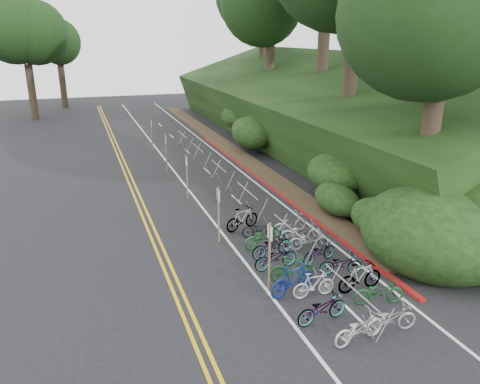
% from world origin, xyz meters
% --- Properties ---
extents(ground, '(120.00, 120.00, 0.00)m').
position_xyz_m(ground, '(0.00, 0.00, 0.00)').
color(ground, black).
rests_on(ground, ground).
extents(road_markings, '(7.47, 80.00, 0.01)m').
position_xyz_m(road_markings, '(0.63, 10.10, 0.00)').
color(road_markings, gold).
rests_on(road_markings, ground).
extents(red_curb, '(0.25, 28.00, 0.10)m').
position_xyz_m(red_curb, '(5.70, 12.00, 0.05)').
color(red_curb, maroon).
rests_on(red_curb, ground).
extents(embankment, '(14.30, 48.14, 9.11)m').
position_xyz_m(embankment, '(12.96, 19.04, 2.57)').
color(embankment, black).
rests_on(embankment, ground).
extents(bike_rack_front, '(1.10, 3.17, 1.08)m').
position_xyz_m(bike_rack_front, '(2.89, -1.85, 0.81)').
color(bike_rack_front, '#92959B').
rests_on(bike_rack_front, ground).
extents(bike_racks_rest, '(1.14, 23.00, 1.17)m').
position_xyz_m(bike_racks_rest, '(3.00, 13.00, 0.85)').
color(bike_racks_rest, '#92959B').
rests_on(bike_racks_rest, ground).
extents(signpost_near, '(0.08, 0.40, 2.56)m').
position_xyz_m(signpost_near, '(1.08, 0.49, 1.46)').
color(signpost_near, brown).
rests_on(signpost_near, ground).
extents(signposts_rest, '(0.08, 18.40, 2.50)m').
position_xyz_m(signposts_rest, '(0.60, 14.00, 1.43)').
color(signposts_rest, brown).
rests_on(signposts_rest, ground).
extents(bike_front, '(0.98, 1.97, 1.14)m').
position_xyz_m(bike_front, '(1.75, -0.05, 0.57)').
color(bike_front, navy).
rests_on(bike_front, ground).
extents(bike_valet, '(3.21, 10.91, 1.10)m').
position_xyz_m(bike_valet, '(2.99, 1.46, 0.48)').
color(bike_valet, beige).
rests_on(bike_valet, ground).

